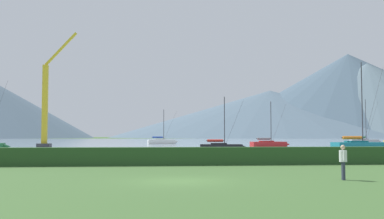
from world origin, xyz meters
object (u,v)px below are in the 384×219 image
object	(u,v)px
person_seated_viewer	(343,159)
dock_crane	(46,111)
sailboat_slip_3	(222,147)
sailboat_slip_2	(269,144)
sailboat_slip_6	(162,141)
sailboat_slip_1	(364,141)
sailboat_slip_5	(360,145)

from	to	relation	value
person_seated_viewer	dock_crane	distance (m)	58.44
sailboat_slip_3	person_seated_viewer	distance (m)	39.35
sailboat_slip_2	sailboat_slip_6	xyz separation A→B (m)	(-18.01, 32.00, 0.04)
sailboat_slip_1	dock_crane	distance (m)	78.54
sailboat_slip_1	dock_crane	xyz separation A→B (m)	(-70.33, -34.56, 5.35)
dock_crane	sailboat_slip_2	bearing A→B (deg)	6.25
sailboat_slip_2	sailboat_slip_5	world-z (taller)	sailboat_slip_5
sailboat_slip_1	sailboat_slip_5	bearing A→B (deg)	-111.86
sailboat_slip_2	person_seated_viewer	size ratio (longest dim) A/B	4.90
sailboat_slip_5	sailboat_slip_6	distance (m)	56.03
dock_crane	person_seated_viewer	bearing A→B (deg)	-63.80
sailboat_slip_1	sailboat_slip_2	bearing A→B (deg)	-131.73
sailboat_slip_2	dock_crane	distance (m)	38.08
sailboat_slip_2	person_seated_viewer	bearing A→B (deg)	-108.32
sailboat_slip_5	sailboat_slip_3	bearing A→B (deg)	172.30
sailboat_slip_3	sailboat_slip_5	world-z (taller)	sailboat_slip_5
sailboat_slip_3	dock_crane	xyz separation A→B (m)	(-26.29, 12.90, 5.48)
sailboat_slip_5	person_seated_viewer	bearing A→B (deg)	-123.04
sailboat_slip_2	dock_crane	xyz separation A→B (m)	(-37.47, -4.10, 5.43)
sailboat_slip_6	sailboat_slip_5	bearing A→B (deg)	-69.84
sailboat_slip_5	person_seated_viewer	xyz separation A→B (m)	(-19.82, -38.76, 0.26)
sailboat_slip_3	sailboat_slip_5	bearing A→B (deg)	2.97
sailboat_slip_2	dock_crane	size ratio (longest dim) A/B	0.43
sailboat_slip_3	sailboat_slip_2	bearing A→B (deg)	61.39
sailboat_slip_1	person_seated_viewer	distance (m)	97.59
sailboat_slip_5	person_seated_viewer	size ratio (longest dim) A/B	7.46
sailboat_slip_3	sailboat_slip_6	distance (m)	49.48
sailboat_slip_1	sailboat_slip_2	size ratio (longest dim) A/B	1.39
sailboat_slip_1	sailboat_slip_2	world-z (taller)	sailboat_slip_1
sailboat_slip_3	sailboat_slip_5	xyz separation A→B (m)	(19.24, -0.59, 0.18)
sailboat_slip_3	sailboat_slip_1	bearing A→B (deg)	51.85
sailboat_slip_1	sailboat_slip_6	xyz separation A→B (m)	(-50.87, 1.55, -0.03)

